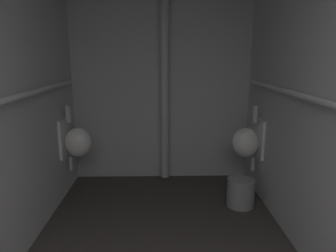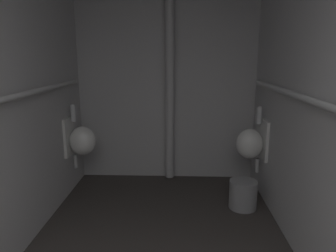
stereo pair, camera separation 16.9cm
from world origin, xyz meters
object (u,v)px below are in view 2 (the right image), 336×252
(urinal_left_mid, at_px, (81,140))
(waste_bin, at_px, (243,194))
(urinal_right_mid, at_px, (251,143))
(standpipe_back_wall, at_px, (170,78))

(urinal_left_mid, distance_m, waste_bin, 1.90)
(urinal_right_mid, bearing_deg, urinal_left_mid, 178.29)
(urinal_left_mid, bearing_deg, urinal_right_mid, -1.71)
(urinal_left_mid, distance_m, standpipe_back_wall, 1.29)
(urinal_left_mid, xyz_separation_m, standpipe_back_wall, (1.01, 0.43, 0.68))
(standpipe_back_wall, bearing_deg, urinal_right_mid, -27.83)
(urinal_left_mid, relative_size, standpipe_back_wall, 0.29)
(urinal_left_mid, xyz_separation_m, urinal_right_mid, (1.93, -0.06, 0.00))
(waste_bin, bearing_deg, standpipe_back_wall, 135.69)
(urinal_left_mid, relative_size, waste_bin, 2.52)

